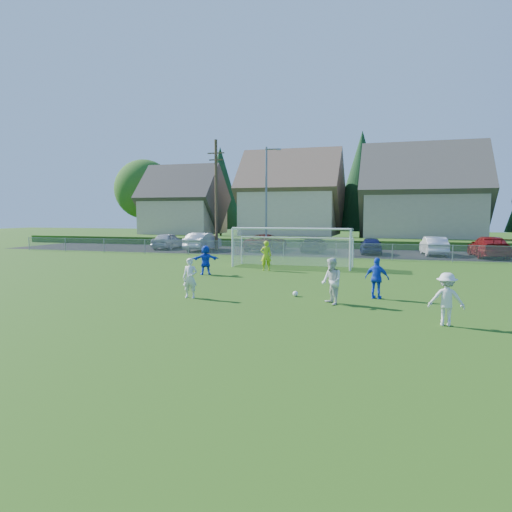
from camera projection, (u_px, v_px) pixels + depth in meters
The scene contains 23 objects.
ground at pixel (178, 327), 13.44m from camera, with size 160.00×160.00×0.00m, color #193D0C.
asphalt_lot at pixel (320, 252), 39.66m from camera, with size 60.00×60.00×0.00m, color black.
grass_embankment at pixel (332, 243), 46.78m from camera, with size 70.00×6.00×0.80m, color #1E420F.
soccer_ball at pixel (295, 294), 18.43m from camera, with size 0.22×0.22×0.22m, color white.
player_white_a at pixel (190, 278), 18.05m from camera, with size 0.58×0.38×1.59m, color silver.
player_white_b at pixel (332, 281), 16.76m from camera, with size 0.84×0.65×1.72m, color silver.
player_white_c at pixel (446, 299), 13.57m from camera, with size 1.03×0.59×1.59m, color silver.
player_blue_a at pixel (377, 278), 17.88m from camera, with size 0.95×0.40×1.62m, color blue.
player_blue_b at pixel (205, 260), 25.03m from camera, with size 1.50×0.48×1.62m, color blue.
goalkeeper at pixel (266, 256), 26.85m from camera, with size 0.64×0.42×1.76m, color #A6D118.
car_a at pixel (168, 241), 43.52m from camera, with size 1.81×4.49×1.53m, color #ABAFB3.
car_b at pixel (203, 242), 41.45m from camera, with size 1.73×4.95×1.63m, color silver.
car_c at pixel (266, 243), 41.17m from camera, with size 2.49×5.41×1.50m, color #4D080A.
car_d at pixel (314, 244), 39.82m from camera, with size 1.91×4.69×1.36m, color black.
car_e at pixel (371, 246), 37.85m from camera, with size 1.68×4.17×1.42m, color #141A47.
car_f at pixel (434, 246), 36.85m from camera, with size 1.59×4.55×1.50m, color silver.
car_g at pixel (489, 247), 34.88m from camera, with size 2.26×5.56×1.61m, color maroon.
soccer_goal at pixel (293, 241), 28.60m from camera, with size 7.42×1.90×2.50m.
chainlink_fence at pixel (309, 250), 34.36m from camera, with size 52.06×0.06×1.20m.
streetlight at pixel (267, 196), 39.06m from camera, with size 1.38×0.18×9.00m.
utility_pole at pixel (216, 194), 41.44m from camera, with size 1.60×0.26×10.00m.
houses_row at pixel (358, 179), 52.69m from camera, with size 53.90×11.45×13.27m.
tree_row at pixel (354, 186), 58.98m from camera, with size 65.98×12.36×13.80m.
Camera 1 is at (6.01, -11.97, 3.33)m, focal length 32.00 mm.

